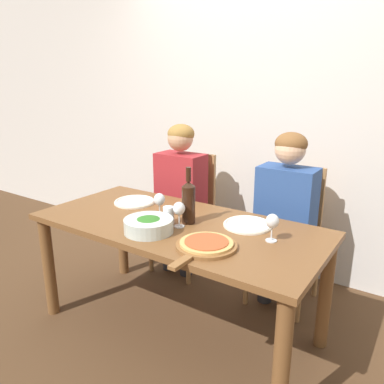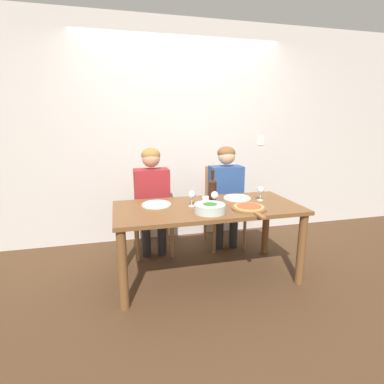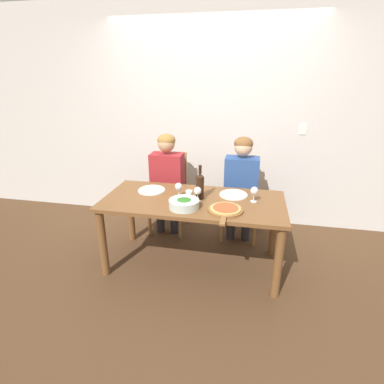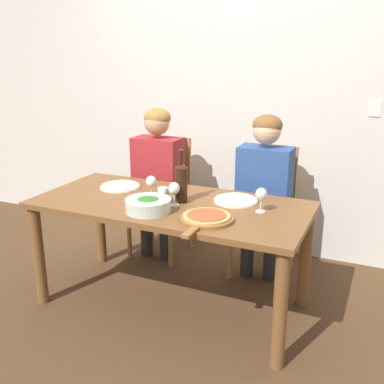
{
  "view_description": "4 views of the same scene",
  "coord_description": "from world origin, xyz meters",
  "px_view_note": "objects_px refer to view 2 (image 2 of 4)",
  "views": [
    {
      "loc": [
        1.25,
        -1.68,
        1.53
      ],
      "look_at": [
        0.08,
        0.04,
        0.92
      ],
      "focal_mm": 35.0,
      "sensor_mm": 36.0,
      "label": 1
    },
    {
      "loc": [
        -0.81,
        -2.61,
        1.52
      ],
      "look_at": [
        -0.12,
        0.13,
        0.84
      ],
      "focal_mm": 28.0,
      "sensor_mm": 36.0,
      "label": 2
    },
    {
      "loc": [
        0.52,
        -2.62,
        1.85
      ],
      "look_at": [
        -0.03,
        0.08,
        0.77
      ],
      "focal_mm": 28.0,
      "sensor_mm": 36.0,
      "label": 3
    },
    {
      "loc": [
        1.24,
        -2.41,
        1.64
      ],
      "look_at": [
        0.09,
        0.13,
        0.77
      ],
      "focal_mm": 42.0,
      "sensor_mm": 36.0,
      "label": 4
    }
  ],
  "objects_px": {
    "chair_right": "(222,204)",
    "person_man": "(226,188)",
    "chair_left": "(152,208)",
    "wine_glass_left": "(192,196)",
    "wine_glass_right": "(261,191)",
    "water_tumbler": "(205,202)",
    "broccoli_bowl": "(210,208)",
    "pizza_on_board": "(249,208)",
    "person_woman": "(152,192)",
    "dinner_plate_left": "(156,204)",
    "wine_bottle": "(212,191)",
    "wine_glass_centre": "(215,196)",
    "dinner_plate_right": "(237,198)"
  },
  "relations": [
    {
      "from": "dinner_plate_left",
      "to": "wine_glass_centre",
      "type": "distance_m",
      "value": 0.56
    },
    {
      "from": "broccoli_bowl",
      "to": "wine_bottle",
      "type": "bearing_deg",
      "value": 67.38
    },
    {
      "from": "wine_glass_left",
      "to": "pizza_on_board",
      "type": "bearing_deg",
      "value": -25.65
    },
    {
      "from": "dinner_plate_left",
      "to": "wine_glass_centre",
      "type": "height_order",
      "value": "wine_glass_centre"
    },
    {
      "from": "pizza_on_board",
      "to": "wine_glass_right",
      "type": "relative_size",
      "value": 3.0
    },
    {
      "from": "person_man",
      "to": "pizza_on_board",
      "type": "height_order",
      "value": "person_man"
    },
    {
      "from": "wine_bottle",
      "to": "pizza_on_board",
      "type": "distance_m",
      "value": 0.39
    },
    {
      "from": "dinner_plate_left",
      "to": "wine_glass_right",
      "type": "distance_m",
      "value": 1.05
    },
    {
      "from": "person_man",
      "to": "dinner_plate_left",
      "type": "xyz_separation_m",
      "value": [
        -0.9,
        -0.5,
        -0.0
      ]
    },
    {
      "from": "chair_left",
      "to": "water_tumbler",
      "type": "xyz_separation_m",
      "value": [
        0.42,
        -0.8,
        0.26
      ]
    },
    {
      "from": "person_man",
      "to": "pizza_on_board",
      "type": "xyz_separation_m",
      "value": [
        -0.1,
        -0.85,
        0.0
      ]
    },
    {
      "from": "chair_left",
      "to": "wine_glass_left",
      "type": "bearing_deg",
      "value": -68.0
    },
    {
      "from": "person_man",
      "to": "wine_bottle",
      "type": "bearing_deg",
      "value": -121.38
    },
    {
      "from": "chair_left",
      "to": "broccoli_bowl",
      "type": "bearing_deg",
      "value": -67.32
    },
    {
      "from": "dinner_plate_left",
      "to": "pizza_on_board",
      "type": "relative_size",
      "value": 0.62
    },
    {
      "from": "wine_glass_left",
      "to": "wine_glass_centre",
      "type": "height_order",
      "value": "same"
    },
    {
      "from": "chair_right",
      "to": "person_man",
      "type": "xyz_separation_m",
      "value": [
        0.0,
        -0.12,
        0.22
      ]
    },
    {
      "from": "wine_bottle",
      "to": "broccoli_bowl",
      "type": "height_order",
      "value": "wine_bottle"
    },
    {
      "from": "wine_glass_centre",
      "to": "pizza_on_board",
      "type": "bearing_deg",
      "value": -29.71
    },
    {
      "from": "dinner_plate_left",
      "to": "dinner_plate_right",
      "type": "bearing_deg",
      "value": 2.75
    },
    {
      "from": "chair_left",
      "to": "chair_right",
      "type": "bearing_deg",
      "value": 0.0
    },
    {
      "from": "chair_left",
      "to": "dinner_plate_right",
      "type": "bearing_deg",
      "value": -35.17
    },
    {
      "from": "dinner_plate_left",
      "to": "water_tumbler",
      "type": "bearing_deg",
      "value": -22.36
    },
    {
      "from": "wine_glass_right",
      "to": "chair_right",
      "type": "bearing_deg",
      "value": 101.55
    },
    {
      "from": "water_tumbler",
      "to": "broccoli_bowl",
      "type": "bearing_deg",
      "value": -93.6
    },
    {
      "from": "chair_left",
      "to": "dinner_plate_left",
      "type": "distance_m",
      "value": 0.66
    },
    {
      "from": "broccoli_bowl",
      "to": "person_woman",
      "type": "bearing_deg",
      "value": 115.4
    },
    {
      "from": "person_woman",
      "to": "dinner_plate_right",
      "type": "distance_m",
      "value": 0.95
    },
    {
      "from": "chair_right",
      "to": "dinner_plate_right",
      "type": "height_order",
      "value": "chair_right"
    },
    {
      "from": "chair_right",
      "to": "water_tumbler",
      "type": "relative_size",
      "value": 9.48
    },
    {
      "from": "chair_left",
      "to": "person_woman",
      "type": "distance_m",
      "value": 0.25
    },
    {
      "from": "chair_left",
      "to": "wine_glass_centre",
      "type": "distance_m",
      "value": 1.0
    },
    {
      "from": "chair_right",
      "to": "wine_glass_left",
      "type": "relative_size",
      "value": 6.43
    },
    {
      "from": "dinner_plate_left",
      "to": "chair_right",
      "type": "bearing_deg",
      "value": 34.69
    },
    {
      "from": "person_woman",
      "to": "dinner_plate_left",
      "type": "xyz_separation_m",
      "value": [
        -0.02,
        -0.5,
        -0.0
      ]
    },
    {
      "from": "person_man",
      "to": "water_tumbler",
      "type": "relative_size",
      "value": 11.98
    },
    {
      "from": "person_woman",
      "to": "dinner_plate_right",
      "type": "bearing_deg",
      "value": -29.42
    },
    {
      "from": "chair_right",
      "to": "person_man",
      "type": "relative_size",
      "value": 0.79
    },
    {
      "from": "person_woman",
      "to": "wine_glass_centre",
      "type": "bearing_deg",
      "value": -54.22
    },
    {
      "from": "pizza_on_board",
      "to": "water_tumbler",
      "type": "xyz_separation_m",
      "value": [
        -0.36,
        0.17,
        0.04
      ]
    },
    {
      "from": "dinner_plate_left",
      "to": "wine_glass_centre",
      "type": "bearing_deg",
      "value": -20.04
    },
    {
      "from": "chair_left",
      "to": "wine_bottle",
      "type": "bearing_deg",
      "value": -55.02
    },
    {
      "from": "broccoli_bowl",
      "to": "wine_glass_left",
      "type": "height_order",
      "value": "wine_glass_left"
    },
    {
      "from": "broccoli_bowl",
      "to": "water_tumbler",
      "type": "xyz_separation_m",
      "value": [
        0.01,
        0.17,
        0.01
      ]
    },
    {
      "from": "person_man",
      "to": "wine_glass_centre",
      "type": "distance_m",
      "value": 0.8
    },
    {
      "from": "wine_bottle",
      "to": "dinner_plate_right",
      "type": "height_order",
      "value": "wine_bottle"
    },
    {
      "from": "pizza_on_board",
      "to": "wine_glass_left",
      "type": "distance_m",
      "value": 0.54
    },
    {
      "from": "broccoli_bowl",
      "to": "wine_glass_right",
      "type": "relative_size",
      "value": 1.83
    },
    {
      "from": "person_woman",
      "to": "water_tumbler",
      "type": "bearing_deg",
      "value": -58.71
    },
    {
      "from": "chair_left",
      "to": "dinner_plate_left",
      "type": "bearing_deg",
      "value": -91.77
    }
  ]
}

